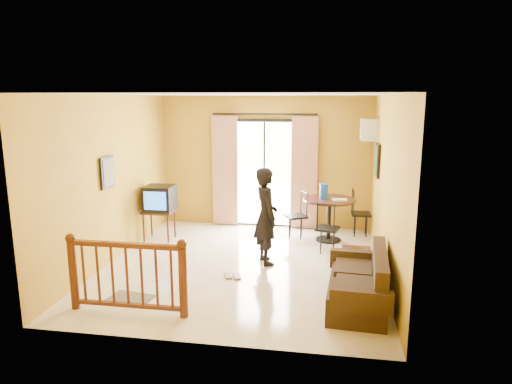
% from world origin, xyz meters
% --- Properties ---
extents(ground, '(5.00, 5.00, 0.00)m').
position_xyz_m(ground, '(0.00, 0.00, 0.00)').
color(ground, beige).
rests_on(ground, ground).
extents(room_shell, '(5.00, 5.00, 5.00)m').
position_xyz_m(room_shell, '(0.00, 0.00, 1.70)').
color(room_shell, white).
rests_on(room_shell, ground).
extents(balcony_door, '(2.25, 0.14, 2.46)m').
position_xyz_m(balcony_door, '(0.00, 2.43, 1.19)').
color(balcony_door, black).
rests_on(balcony_door, ground).
extents(tv_table, '(0.59, 0.49, 0.59)m').
position_xyz_m(tv_table, '(-1.90, 1.16, 0.51)').
color(tv_table, black).
rests_on(tv_table, ground).
extents(television, '(0.55, 0.51, 0.49)m').
position_xyz_m(television, '(-1.87, 1.15, 0.84)').
color(television, black).
rests_on(television, tv_table).
extents(picture_left, '(0.05, 0.42, 0.52)m').
position_xyz_m(picture_left, '(-2.22, -0.20, 1.55)').
color(picture_left, black).
rests_on(picture_left, room_shell).
extents(dining_table, '(1.01, 1.01, 0.84)m').
position_xyz_m(dining_table, '(1.39, 1.63, 0.67)').
color(dining_table, black).
rests_on(dining_table, ground).
extents(water_jug, '(0.16, 0.16, 0.30)m').
position_xyz_m(water_jug, '(1.28, 1.61, 0.99)').
color(water_jug, blue).
rests_on(water_jug, dining_table).
extents(serving_tray, '(0.30, 0.21, 0.02)m').
position_xyz_m(serving_tray, '(1.58, 1.53, 0.85)').
color(serving_tray, '#F3E7CF').
rests_on(serving_tray, dining_table).
extents(dining_chairs, '(1.76, 1.63, 0.95)m').
position_xyz_m(dining_chairs, '(1.38, 1.55, 0.00)').
color(dining_chairs, black).
rests_on(dining_chairs, ground).
extents(air_conditioner, '(0.31, 0.60, 0.40)m').
position_xyz_m(air_conditioner, '(2.09, 1.95, 2.15)').
color(air_conditioner, silver).
rests_on(air_conditioner, room_shell).
extents(botanical_print, '(0.05, 0.50, 0.60)m').
position_xyz_m(botanical_print, '(2.22, 1.30, 1.65)').
color(botanical_print, black).
rests_on(botanical_print, room_shell).
extents(coffee_table, '(0.46, 0.82, 0.37)m').
position_xyz_m(coffee_table, '(1.85, -0.14, 0.24)').
color(coffee_table, black).
rests_on(coffee_table, ground).
extents(bowl, '(0.27, 0.27, 0.07)m').
position_xyz_m(bowl, '(1.85, -0.16, 0.40)').
color(bowl, brown).
rests_on(bowl, coffee_table).
extents(sofa, '(0.84, 1.64, 0.76)m').
position_xyz_m(sofa, '(1.85, -1.20, 0.29)').
color(sofa, '#302112').
rests_on(sofa, ground).
extents(standing_person, '(0.61, 0.71, 1.63)m').
position_xyz_m(standing_person, '(0.35, 0.21, 0.82)').
color(standing_person, black).
rests_on(standing_person, ground).
extents(stair_balustrade, '(1.63, 0.13, 1.04)m').
position_xyz_m(stair_balustrade, '(-1.15, -1.90, 0.56)').
color(stair_balustrade, '#471E0F').
rests_on(stair_balustrade, ground).
extents(doormat, '(0.65, 0.49, 0.02)m').
position_xyz_m(doormat, '(-1.31, -1.53, 0.01)').
color(doormat, '#5B5548').
rests_on(doormat, ground).
extents(sandals, '(0.32, 0.27, 0.03)m').
position_xyz_m(sandals, '(-0.07, -0.51, 0.01)').
color(sandals, brown).
rests_on(sandals, ground).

